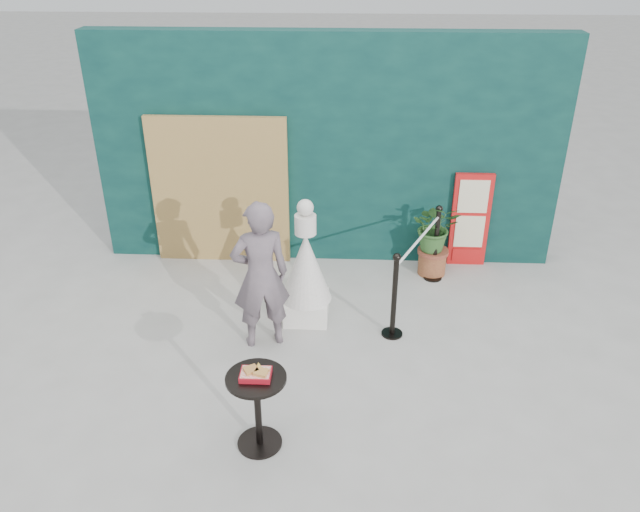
{
  "coord_description": "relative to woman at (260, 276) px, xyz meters",
  "views": [
    {
      "loc": [
        0.28,
        -4.61,
        4.1
      ],
      "look_at": [
        0.0,
        1.2,
        1.0
      ],
      "focal_mm": 35.0,
      "sensor_mm": 36.0,
      "label": 1
    }
  ],
  "objects": [
    {
      "name": "statue",
      "position": [
        0.44,
        0.5,
        -0.23
      ],
      "size": [
        0.59,
        0.59,
        1.5
      ],
      "color": "white",
      "rests_on": "ground"
    },
    {
      "name": "woman",
      "position": [
        0.0,
        0.0,
        0.0
      ],
      "size": [
        0.71,
        0.57,
        1.69
      ],
      "primitive_type": "imported",
      "rotation": [
        0.0,
        0.0,
        3.44
      ],
      "color": "slate",
      "rests_on": "ground"
    },
    {
      "name": "cafe_table",
      "position": [
        0.16,
        -1.54,
        -0.34
      ],
      "size": [
        0.52,
        0.52,
        0.75
      ],
      "color": "black",
      "rests_on": "ground"
    },
    {
      "name": "bamboo_fence",
      "position": [
        -0.78,
        1.91,
        0.16
      ],
      "size": [
        1.8,
        0.08,
        2.0
      ],
      "primitive_type": "cube",
      "color": "tan",
      "rests_on": "ground"
    },
    {
      "name": "food_basket",
      "position": [
        0.16,
        -1.54,
        -0.06
      ],
      "size": [
        0.26,
        0.19,
        0.11
      ],
      "color": "#AE1220",
      "rests_on": "cafe_table"
    },
    {
      "name": "menu_board",
      "position": [
        2.52,
        1.93,
        -0.19
      ],
      "size": [
        0.5,
        0.07,
        1.3
      ],
      "color": "red",
      "rests_on": "ground"
    },
    {
      "name": "back_wall",
      "position": [
        0.62,
        2.12,
        0.66
      ],
      "size": [
        6.0,
        0.3,
        3.0
      ],
      "primitive_type": "cube",
      "color": "#092929",
      "rests_on": "ground"
    },
    {
      "name": "ground",
      "position": [
        0.62,
        -1.03,
        -0.84
      ],
      "size": [
        60.0,
        60.0,
        0.0
      ],
      "primitive_type": "plane",
      "color": "#ADAAA5",
      "rests_on": "ground"
    },
    {
      "name": "planter",
      "position": [
        2.03,
        1.64,
        -0.25
      ],
      "size": [
        0.6,
        0.52,
        1.02
      ],
      "color": "#975C31",
      "rests_on": "ground"
    },
    {
      "name": "stanchion_barrier",
      "position": [
        1.73,
        0.85,
        -0.35
      ],
      "size": [
        0.84,
        1.54,
        1.03
      ],
      "color": "black",
      "rests_on": "ground"
    }
  ]
}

